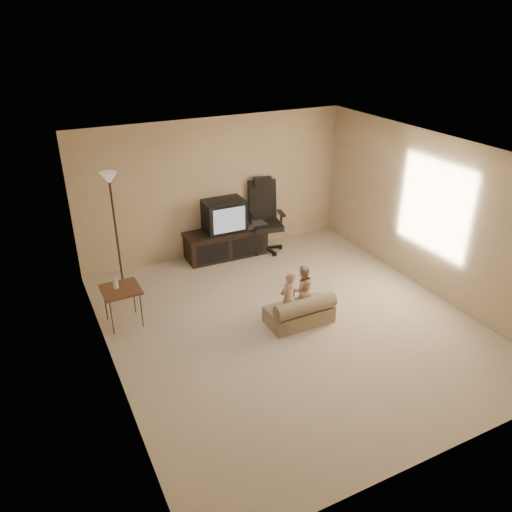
{
  "coord_description": "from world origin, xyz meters",
  "views": [
    {
      "loc": [
        -3.16,
        -5.23,
        4.09
      ],
      "look_at": [
        -0.26,
        0.6,
        0.89
      ],
      "focal_mm": 35.0,
      "sensor_mm": 36.0,
      "label": 1
    }
  ],
  "objects_px": {
    "toddler_left": "(288,298)",
    "side_table": "(120,290)",
    "floor_lamp": "(113,206)",
    "toddler_right": "(302,289)",
    "child_sofa": "(301,312)",
    "tv_stand": "(225,233)",
    "office_chair": "(265,225)"
  },
  "relations": [
    {
      "from": "side_table",
      "to": "toddler_left",
      "type": "height_order",
      "value": "toddler_left"
    },
    {
      "from": "side_table",
      "to": "toddler_right",
      "type": "distance_m",
      "value": 2.62
    },
    {
      "from": "tv_stand",
      "to": "office_chair",
      "type": "distance_m",
      "value": 0.79
    },
    {
      "from": "side_table",
      "to": "toddler_right",
      "type": "bearing_deg",
      "value": -19.85
    },
    {
      "from": "floor_lamp",
      "to": "toddler_left",
      "type": "bearing_deg",
      "value": -47.81
    },
    {
      "from": "office_chair",
      "to": "toddler_right",
      "type": "xyz_separation_m",
      "value": [
        -0.53,
        -2.23,
        -0.1
      ]
    },
    {
      "from": "floor_lamp",
      "to": "side_table",
      "type": "bearing_deg",
      "value": -102.01
    },
    {
      "from": "child_sofa",
      "to": "toddler_left",
      "type": "height_order",
      "value": "toddler_left"
    },
    {
      "from": "side_table",
      "to": "toddler_left",
      "type": "distance_m",
      "value": 2.38
    },
    {
      "from": "office_chair",
      "to": "child_sofa",
      "type": "bearing_deg",
      "value": -94.86
    },
    {
      "from": "child_sofa",
      "to": "toddler_right",
      "type": "xyz_separation_m",
      "value": [
        0.17,
        0.25,
        0.2
      ]
    },
    {
      "from": "tv_stand",
      "to": "child_sofa",
      "type": "height_order",
      "value": "tv_stand"
    },
    {
      "from": "tv_stand",
      "to": "toddler_right",
      "type": "distance_m",
      "value": 2.3
    },
    {
      "from": "side_table",
      "to": "office_chair",
      "type": "bearing_deg",
      "value": 24.21
    },
    {
      "from": "tv_stand",
      "to": "child_sofa",
      "type": "relative_size",
      "value": 1.61
    },
    {
      "from": "tv_stand",
      "to": "child_sofa",
      "type": "bearing_deg",
      "value": -86.91
    },
    {
      "from": "office_chair",
      "to": "floor_lamp",
      "type": "bearing_deg",
      "value": -162.71
    },
    {
      "from": "toddler_left",
      "to": "side_table",
      "type": "bearing_deg",
      "value": -42.12
    },
    {
      "from": "office_chair",
      "to": "side_table",
      "type": "distance_m",
      "value": 3.28
    },
    {
      "from": "tv_stand",
      "to": "side_table",
      "type": "relative_size",
      "value": 1.95
    },
    {
      "from": "toddler_left",
      "to": "toddler_right",
      "type": "xyz_separation_m",
      "value": [
        0.34,
        0.18,
        -0.03
      ]
    },
    {
      "from": "floor_lamp",
      "to": "toddler_right",
      "type": "distance_m",
      "value": 3.13
    },
    {
      "from": "toddler_left",
      "to": "child_sofa",
      "type": "bearing_deg",
      "value": 142.61
    },
    {
      "from": "tv_stand",
      "to": "office_chair",
      "type": "height_order",
      "value": "office_chair"
    },
    {
      "from": "side_table",
      "to": "floor_lamp",
      "type": "bearing_deg",
      "value": 77.99
    },
    {
      "from": "child_sofa",
      "to": "toddler_left",
      "type": "relative_size",
      "value": 1.11
    },
    {
      "from": "side_table",
      "to": "toddler_left",
      "type": "relative_size",
      "value": 0.92
    },
    {
      "from": "toddler_left",
      "to": "toddler_right",
      "type": "height_order",
      "value": "toddler_left"
    },
    {
      "from": "toddler_left",
      "to": "toddler_right",
      "type": "bearing_deg",
      "value": -167.18
    },
    {
      "from": "side_table",
      "to": "floor_lamp",
      "type": "distance_m",
      "value": 1.37
    },
    {
      "from": "side_table",
      "to": "floor_lamp",
      "type": "relative_size",
      "value": 0.4
    },
    {
      "from": "office_chair",
      "to": "side_table",
      "type": "relative_size",
      "value": 1.75
    }
  ]
}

